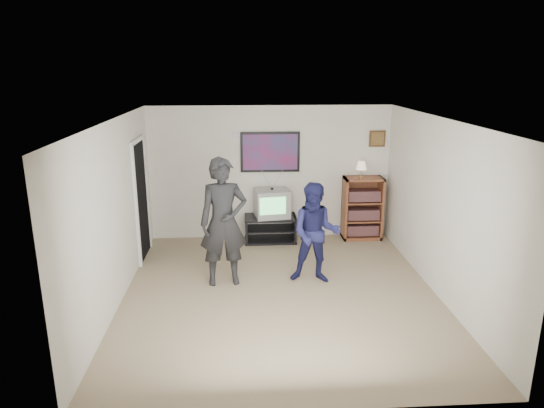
{
  "coord_description": "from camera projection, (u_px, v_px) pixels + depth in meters",
  "views": [
    {
      "loc": [
        -0.53,
        -6.38,
        3.18
      ],
      "look_at": [
        -0.08,
        0.73,
        1.15
      ],
      "focal_mm": 32.0,
      "sensor_mm": 36.0,
      "label": 1
    }
  ],
  "objects": [
    {
      "name": "doorway",
      "position": [
        141.0,
        201.0,
        8.15
      ],
      "size": [
        0.03,
        0.85,
        2.0
      ],
      "primitive_type": "cube",
      "color": "black",
      "rests_on": "room_shell"
    },
    {
      "name": "controller_left",
      "position": [
        224.0,
        208.0,
        7.26
      ],
      "size": [
        0.04,
        0.13,
        0.04
      ],
      "primitive_type": "cube",
      "rotation": [
        0.0,
        0.0,
        0.03
      ],
      "color": "white",
      "rests_on": "person_tall"
    },
    {
      "name": "table_lamp",
      "position": [
        361.0,
        170.0,
        8.92
      ],
      "size": [
        0.19,
        0.19,
        0.31
      ],
      "primitive_type": null,
      "color": "beige",
      "rests_on": "bookshelf"
    },
    {
      "name": "person_tall",
      "position": [
        223.0,
        222.0,
        7.13
      ],
      "size": [
        0.76,
        0.56,
        1.93
      ],
      "primitive_type": "imported",
      "rotation": [
        0.0,
        0.0,
        0.14
      ],
      "color": "black",
      "rests_on": "room_shell"
    },
    {
      "name": "room_shell",
      "position": [
        279.0,
        204.0,
        7.02
      ],
      "size": [
        4.51,
        5.0,
        2.51
      ],
      "color": "#78674C",
      "rests_on": "ground"
    },
    {
      "name": "poster",
      "position": [
        270.0,
        152.0,
        8.95
      ],
      "size": [
        1.1,
        0.03,
        0.75
      ],
      "primitive_type": "cube",
      "color": "black",
      "rests_on": "room_shell"
    },
    {
      "name": "air_vent",
      "position": [
        240.0,
        136.0,
        8.84
      ],
      "size": [
        0.28,
        0.02,
        0.14
      ],
      "primitive_type": "cube",
      "color": "white",
      "rests_on": "room_shell"
    },
    {
      "name": "small_picture",
      "position": [
        377.0,
        139.0,
        9.01
      ],
      "size": [
        0.3,
        0.03,
        0.3
      ],
      "primitive_type": "cube",
      "color": "#412614",
      "rests_on": "room_shell"
    },
    {
      "name": "media_stand",
      "position": [
        270.0,
        229.0,
        9.1
      ],
      "size": [
        0.96,
        0.53,
        0.48
      ],
      "rotation": [
        0.0,
        0.0,
        -0.0
      ],
      "color": "black",
      "rests_on": "room_shell"
    },
    {
      "name": "crt_television",
      "position": [
        272.0,
        203.0,
        8.96
      ],
      "size": [
        0.67,
        0.59,
        0.52
      ],
      "primitive_type": null,
      "rotation": [
        0.0,
        0.0,
        0.13
      ],
      "color": "#9C9D98",
      "rests_on": "media_stand"
    },
    {
      "name": "person_short",
      "position": [
        316.0,
        233.0,
        7.24
      ],
      "size": [
        0.84,
        0.71,
        1.54
      ],
      "primitive_type": "imported",
      "rotation": [
        0.0,
        0.0,
        -0.17
      ],
      "color": "#1A1C4A",
      "rests_on": "room_shell"
    },
    {
      "name": "controller_right",
      "position": [
        314.0,
        211.0,
        7.39
      ],
      "size": [
        0.07,
        0.12,
        0.03
      ],
      "primitive_type": "cube",
      "rotation": [
        0.0,
        0.0,
        -0.3
      ],
      "color": "white",
      "rests_on": "person_short"
    },
    {
      "name": "bookshelf",
      "position": [
        362.0,
        208.0,
        9.16
      ],
      "size": [
        0.72,
        0.41,
        1.19
      ],
      "primitive_type": null,
      "color": "brown",
      "rests_on": "room_shell"
    }
  ]
}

